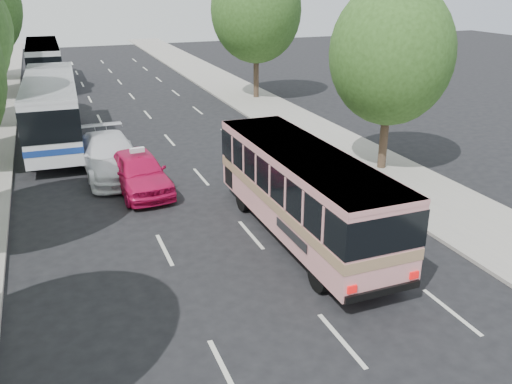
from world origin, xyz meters
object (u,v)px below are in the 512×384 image
white_pickup (111,156)px  pink_bus (303,185)px  tour_coach_front (52,105)px  tour_coach_rear (44,60)px  pink_taxi (139,172)px

white_pickup → pink_bus: bearing=-61.2°
tour_coach_front → tour_coach_rear: (0.00, 17.11, -0.05)m
white_pickup → tour_coach_front: size_ratio=0.51×
tour_coach_rear → tour_coach_front: bearing=-89.5°
pink_bus → tour_coach_rear: bearing=102.2°
pink_taxi → tour_coach_front: size_ratio=0.42×
white_pickup → tour_coach_rear: 22.88m
pink_bus → tour_coach_front: tour_coach_front is taller
white_pickup → tour_coach_rear: tour_coach_rear is taller
pink_taxi → tour_coach_rear: 25.32m
tour_coach_front → pink_taxi: bearing=-68.4°
pink_bus → pink_taxi: 7.46m
pink_bus → tour_coach_rear: 32.00m
white_pickup → tour_coach_rear: size_ratio=0.53×
pink_taxi → white_pickup: size_ratio=0.82×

